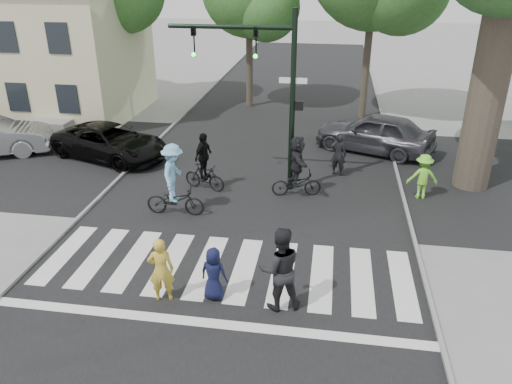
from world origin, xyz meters
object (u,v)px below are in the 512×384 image
pedestrian_child (214,274)px  car_grey (375,133)px  car_suv (110,142)px  traffic_signal (267,77)px  cyclist_right (297,170)px  cyclist_left (174,185)px  pedestrian_adult (280,269)px  pedestrian_woman (161,270)px  cyclist_mid (204,167)px

pedestrian_child → car_grey: 11.60m
car_suv → pedestrian_child: bearing=-123.6°
traffic_signal → cyclist_right: (1.11, -0.48, -2.96)m
cyclist_left → pedestrian_adult: bearing=-47.7°
pedestrian_child → cyclist_left: 4.58m
pedestrian_woman → car_grey: bearing=-129.8°
traffic_signal → pedestrian_adult: (1.21, -6.55, -2.88)m
cyclist_mid → pedestrian_woman: bearing=-84.8°
car_suv → car_grey: car_grey is taller
cyclist_mid → car_grey: cyclist_mid is taller
pedestrian_woman → cyclist_right: cyclist_right is taller
cyclist_right → cyclist_mid: bearing=-180.0°
pedestrian_woman → car_suv: (-5.03, 8.62, -0.14)m
pedestrian_adult → pedestrian_woman: bearing=-13.9°
pedestrian_woman → car_grey: 12.29m
traffic_signal → cyclist_right: size_ratio=2.83×
car_suv → car_grey: (10.50, 2.39, 0.14)m
cyclist_left → cyclist_mid: bearing=77.5°
pedestrian_woman → cyclist_left: 4.37m
cyclist_mid → traffic_signal: bearing=13.0°
cyclist_mid → cyclist_right: size_ratio=0.97×
cyclist_mid → car_grey: 7.70m
car_grey → cyclist_left: bearing=-22.2°
pedestrian_woman → pedestrian_adult: 2.74m
traffic_signal → pedestrian_woman: 7.53m
car_grey → cyclist_right: bearing=-9.2°
cyclist_mid → cyclist_right: cyclist_right is taller
pedestrian_adult → car_suv: pedestrian_adult is taller
cyclist_mid → car_suv: size_ratio=0.42×
pedestrian_adult → car_grey: 11.20m
pedestrian_adult → cyclist_left: (-3.73, 4.10, -0.01)m
pedestrian_woman → pedestrian_adult: bearing=169.7°
car_suv → cyclist_left: bearing=-117.4°
traffic_signal → pedestrian_woman: size_ratio=3.68×
cyclist_left → car_suv: cyclist_left is taller
traffic_signal → car_grey: traffic_signal is taller
traffic_signal → cyclist_mid: (-2.09, -0.48, -3.06)m
cyclist_mid → car_suv: 5.07m
pedestrian_adult → car_grey: size_ratio=0.42×
car_grey → pedestrian_child: bearing=-0.2°
cyclist_right → car_grey: bearing=59.3°
pedestrian_woman → pedestrian_child: pedestrian_woman is taller
cyclist_mid → car_grey: size_ratio=0.42×
cyclist_mid → car_grey: (6.03, 4.79, -0.02)m
pedestrian_adult → car_grey: pedestrian_adult is taller
pedestrian_adult → cyclist_mid: bearing=-78.6°
pedestrian_adult → car_suv: size_ratio=0.42×
car_suv → pedestrian_adult: bearing=-117.6°
cyclist_mid → pedestrian_child: bearing=-73.7°
cyclist_mid → cyclist_right: 3.19m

